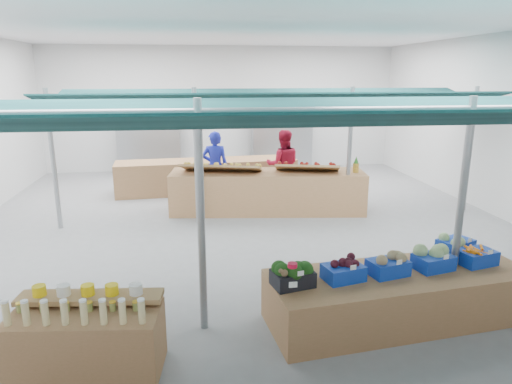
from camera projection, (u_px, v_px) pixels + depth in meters
floor at (244, 227)px, 10.05m from camera, size 13.00×13.00×0.00m
hall at (237, 101)px, 10.76m from camera, size 13.00×13.00×13.00m
pole_grid at (297, 159)px, 8.02m from camera, size 10.00×4.60×3.00m
awnings at (299, 104)px, 7.78m from camera, size 9.50×7.08×0.30m
back_shelving_left at (149, 144)px, 15.21m from camera, size 2.00×0.50×2.00m
back_shelving_right at (282, 141)px, 15.82m from camera, size 2.00×0.50×2.00m
bottle_shelf at (88, 337)px, 5.12m from camera, size 1.70×1.17×1.01m
veg_counter at (398, 296)px, 6.19m from camera, size 3.66×1.58×0.69m
fruit_counter at (267, 192)px, 11.07m from camera, size 4.74×1.69×0.99m
far_counter at (207, 176)px, 12.99m from camera, size 5.11×1.33×0.91m
crate_stack at (432, 280)px, 6.79m from camera, size 0.49×0.34×0.58m
vendor_left at (215, 167)px, 11.86m from camera, size 0.73×0.53×1.86m
vendor_right at (283, 165)px, 12.10m from camera, size 0.98×0.81×1.86m
crate_broccoli at (293, 274)px, 5.69m from camera, size 0.57×0.46×0.35m
crate_beets at (343, 270)px, 5.87m from camera, size 0.57×0.46×0.29m
crate_celeriac at (388, 264)px, 6.02m from camera, size 0.57×0.46×0.31m
crate_cabbage at (434, 258)px, 6.18m from camera, size 0.57×0.46×0.35m
crate_carrots at (476, 256)px, 6.36m from camera, size 0.57×0.46×0.29m
sparrow at (284, 273)px, 5.52m from camera, size 0.12×0.09×0.11m
pole_ribbon at (292, 267)px, 5.33m from camera, size 0.12×0.12×0.28m
apple_heap_yellow at (221, 166)px, 10.79m from camera, size 2.02×1.16×0.27m
apple_heap_red at (307, 166)px, 10.81m from camera, size 1.63×1.06×0.27m
pineapple at (356, 165)px, 10.82m from camera, size 0.14×0.14×0.39m
crate_extra at (456, 243)px, 6.77m from camera, size 0.60×0.52×0.32m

